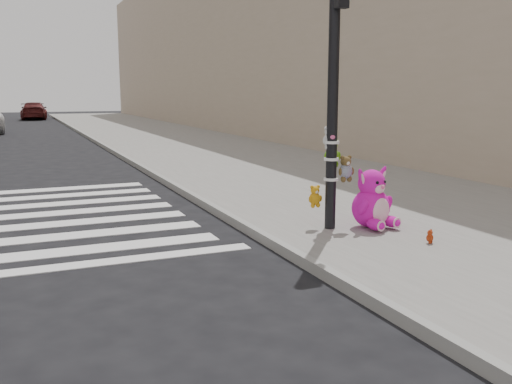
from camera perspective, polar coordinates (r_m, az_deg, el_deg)
name	(u,v)px	position (r m, az deg, el deg)	size (l,w,h in m)	color
ground	(203,301)	(6.14, -5.36, -10.80)	(120.00, 120.00, 0.00)	black
sidewalk_near	(259,163)	(17.01, 0.32, 2.92)	(7.00, 80.00, 0.14)	slate
curb_edge	(144,169)	(15.96, -11.12, 2.26)	(0.12, 80.00, 0.15)	gray
bld_near	(281,32)	(28.40, 2.55, 15.73)	(5.00, 60.00, 10.00)	tan
signal_pole	(333,117)	(8.50, 7.71, 7.41)	(0.67, 0.50, 4.00)	black
pink_bunny	(372,203)	(8.77, 11.57, -1.05)	(0.70, 0.78, 0.94)	#E012AF
red_teddy	(430,236)	(8.11, 16.99, -4.27)	(0.13, 0.09, 0.19)	#AD3211
car_maroon_near	(34,111)	(48.27, -21.31, 7.57)	(1.87, 4.60, 1.33)	#531717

